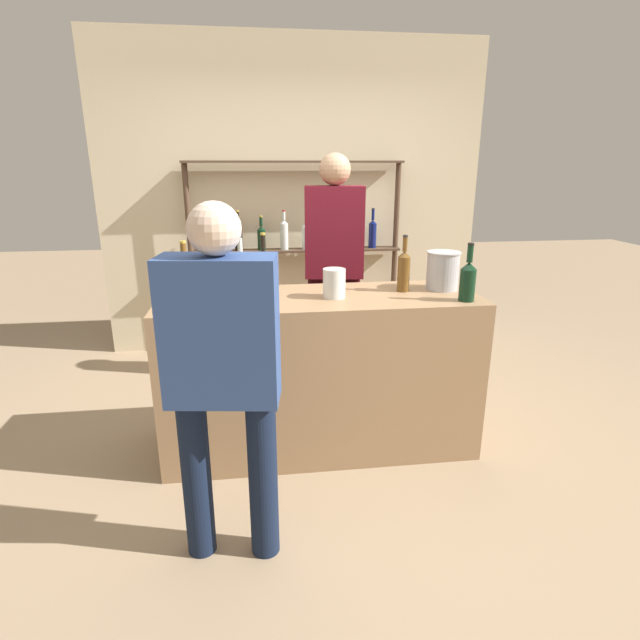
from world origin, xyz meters
TOP-DOWN VIEW (x-y plane):
  - ground_plane at (0.00, 0.00)m, footprint 16.00×16.00m
  - bar_counter at (0.00, 0.00)m, footprint 1.89×0.64m
  - back_wall at (0.00, 1.92)m, footprint 3.49×0.12m
  - back_shelf at (0.01, 1.74)m, footprint 1.93×0.18m
  - counter_bottle_0 at (0.81, -0.21)m, footprint 0.09×0.09m
  - counter_bottle_1 at (0.52, 0.06)m, footprint 0.07×0.07m
  - counter_bottle_2 at (-0.45, -0.05)m, footprint 0.07×0.07m
  - counter_bottle_3 at (-0.75, -0.08)m, footprint 0.08×0.08m
  - counter_bottle_4 at (-0.32, 0.14)m, footprint 0.07×0.07m
  - counter_bottle_5 at (-0.66, -0.01)m, footprint 0.09×0.09m
  - ice_bucket at (0.77, 0.07)m, footprint 0.21×0.21m
  - cork_jar at (0.08, -0.04)m, footprint 0.13×0.13m
  - customer_left at (-0.52, -0.87)m, footprint 0.49×0.27m
  - server_behind_counter at (0.24, 0.99)m, footprint 0.47×0.25m

SIDE VIEW (x-z plane):
  - ground_plane at x=0.00m, z-range 0.00..0.00m
  - bar_counter at x=0.00m, z-range 0.00..0.98m
  - customer_left at x=-0.52m, z-range 0.13..1.73m
  - cork_jar at x=0.08m, z-range 0.98..1.15m
  - server_behind_counter at x=0.24m, z-range 0.17..1.97m
  - ice_bucket at x=0.77m, z-range 0.98..1.22m
  - counter_bottle_0 at x=0.81m, z-range 0.94..1.27m
  - counter_bottle_1 at x=0.52m, z-range 0.94..1.29m
  - counter_bottle_3 at x=-0.75m, z-range 0.95..1.30m
  - counter_bottle_4 at x=-0.32m, z-range 0.95..1.30m
  - counter_bottle_2 at x=-0.45m, z-range 0.94..1.31m
  - counter_bottle_5 at x=-0.66m, z-range 0.94..1.31m
  - back_shelf at x=0.01m, z-range 0.27..2.02m
  - back_wall at x=0.00m, z-range 0.00..2.80m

